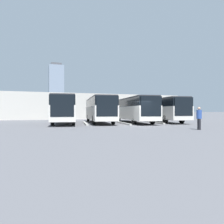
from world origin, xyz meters
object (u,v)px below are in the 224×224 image
at_px(bus_0, 161,109).
at_px(pedestrian, 199,117).
at_px(bus_1, 133,109).
at_px(bus_2, 99,109).
at_px(bus_3, 64,109).

height_order(bus_0, pedestrian, bus_0).
relative_size(bus_1, pedestrian, 7.08).
relative_size(bus_0, bus_1, 1.00).
distance_m(bus_1, pedestrian, 11.47).
relative_size(bus_2, pedestrian, 7.08).
bearing_deg(pedestrian, bus_2, -136.59).
relative_size(bus_3, pedestrian, 7.08).
height_order(bus_0, bus_1, same).
xyz_separation_m(bus_0, bus_1, (4.30, 0.54, 0.00)).
bearing_deg(bus_1, bus_3, 1.89).
bearing_deg(pedestrian, bus_0, -175.42).
relative_size(bus_0, pedestrian, 7.08).
bearing_deg(bus_0, bus_1, 15.46).
xyz_separation_m(bus_1, bus_2, (4.30, -0.96, 0.00)).
xyz_separation_m(bus_2, pedestrian, (-4.75, 12.39, -0.79)).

